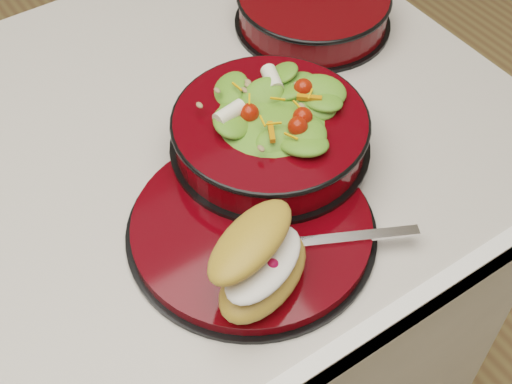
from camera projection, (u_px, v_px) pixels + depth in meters
island_counter at (114, 362)px, 1.21m from camera, size 1.24×0.74×0.90m
dinner_plate at (252, 227)px, 0.82m from camera, size 0.29×0.29×0.02m
salad_bowl at (270, 126)px, 0.86m from camera, size 0.25×0.25×0.10m
croissant at (260, 261)px, 0.73m from camera, size 0.15×0.13×0.08m
fork at (334, 239)px, 0.79m from camera, size 0.17×0.10×0.00m
extra_bowl at (313, 8)px, 1.06m from camera, size 0.24×0.24×0.05m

